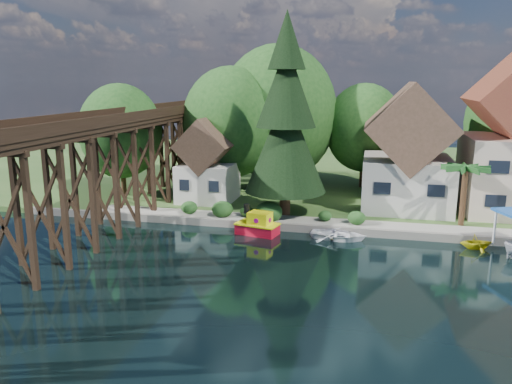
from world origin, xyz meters
TOP-DOWN VIEW (x-y plane):
  - ground at (0.00, 0.00)m, footprint 140.00×140.00m
  - bank at (0.00, 34.00)m, footprint 140.00×52.00m
  - seawall at (4.00, 8.00)m, footprint 60.00×0.40m
  - promenade at (6.00, 9.30)m, footprint 50.00×2.60m
  - trestle_bridge at (-16.00, 5.17)m, footprint 4.12×44.18m
  - house_left at (7.00, 16.00)m, footprint 7.64×8.64m
  - shed at (-11.00, 14.50)m, footprint 5.09×5.40m
  - bg_trees at (1.00, 21.25)m, footprint 49.90×13.30m
  - shrubs at (-4.60, 9.26)m, footprint 15.76×2.47m
  - conifer at (-3.04, 11.08)m, footprint 6.73×6.73m
  - palm_tree at (11.02, 11.04)m, footprint 4.14×4.14m
  - tugboat at (-4.37, 6.68)m, footprint 3.56×2.47m
  - boat_white_a at (1.78, 6.83)m, footprint 4.39×3.32m
  - boat_yellow at (11.39, 6.80)m, footprint 2.68×2.46m

SIDE VIEW (x-z plane):
  - ground at x=0.00m, z-range 0.00..0.00m
  - bank at x=0.00m, z-range 0.00..0.50m
  - seawall at x=4.00m, z-range 0.00..0.62m
  - boat_white_a at x=1.78m, z-range 0.00..0.86m
  - promenade at x=6.00m, z-range 0.50..0.56m
  - boat_yellow at x=11.39m, z-range 0.00..1.19m
  - tugboat at x=-4.37m, z-range -0.47..1.88m
  - shrubs at x=-4.60m, z-range 0.38..2.08m
  - shed at x=-11.00m, z-range -0.10..7.75m
  - palm_tree at x=11.02m, z-range 2.38..7.43m
  - house_left at x=7.00m, z-range -0.37..10.65m
  - trestle_bridge at x=-16.00m, z-range 0.70..10.00m
  - bg_trees at x=1.00m, z-range 2.00..12.57m
  - conifer at x=-3.04m, z-range 0.19..16.77m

